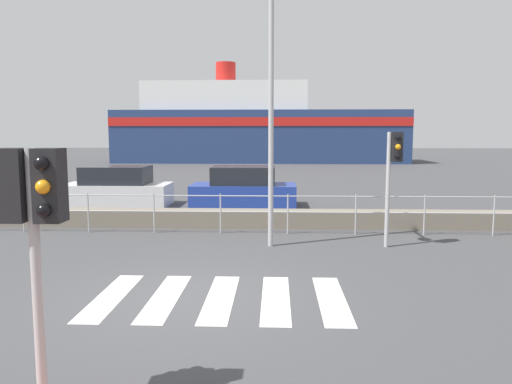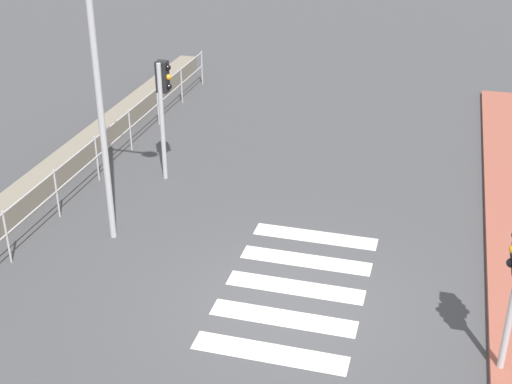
{
  "view_description": "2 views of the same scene",
  "coord_description": "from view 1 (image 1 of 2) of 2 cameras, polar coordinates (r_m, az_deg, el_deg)",
  "views": [
    {
      "loc": [
        1.46,
        -7.8,
        2.67
      ],
      "look_at": [
        1.07,
        2.0,
        1.5
      ],
      "focal_mm": 35.0,
      "sensor_mm": 36.0,
      "label": 1
    },
    {
      "loc": [
        -9.5,
        -2.04,
        7.05
      ],
      "look_at": [
        1.64,
        1.0,
        1.2
      ],
      "focal_mm": 50.0,
      "sensor_mm": 36.0,
      "label": 2
    }
  ],
  "objects": [
    {
      "name": "seawall",
      "position": [
        14.17,
        -3.67,
        -3.04
      ],
      "size": [
        23.76,
        0.55,
        0.51
      ],
      "color": "slate",
      "rests_on": "ground_plane"
    },
    {
      "name": "ferry_boat",
      "position": [
        45.95,
        -0.32,
        7.27
      ],
      "size": [
        26.02,
        6.34,
        8.97
      ],
      "color": "navy",
      "rests_on": "ground_plane"
    },
    {
      "name": "parked_car_blue",
      "position": [
        18.24,
        -1.44,
        0.33
      ],
      "size": [
        3.8,
        1.78,
        1.45
      ],
      "color": "#233D9E",
      "rests_on": "ground_plane"
    },
    {
      "name": "ground_plane",
      "position": [
        8.37,
        -8.07,
        -11.86
      ],
      "size": [
        160.0,
        160.0,
        0.0
      ],
      "primitive_type": "plane",
      "color": "#424244"
    },
    {
      "name": "harbor_fence",
      "position": [
        13.24,
        -4.08,
        -1.76
      ],
      "size": [
        21.42,
        0.04,
        1.06
      ],
      "color": "#B2B2B5",
      "rests_on": "ground_plane"
    },
    {
      "name": "traffic_light_near",
      "position": [
        5.04,
        -24.14,
        -1.55
      ],
      "size": [
        0.58,
        0.41,
        2.53
      ],
      "color": "#B2B2B5",
      "rests_on": "ground_plane"
    },
    {
      "name": "crosswalk",
      "position": [
        8.29,
        -4.1,
        -11.97
      ],
      "size": [
        4.05,
        2.4,
        0.01
      ],
      "color": "silver",
      "rests_on": "ground_plane"
    },
    {
      "name": "traffic_light_far",
      "position": [
        11.92,
        15.44,
        3.22
      ],
      "size": [
        0.34,
        0.32,
        2.69
      ],
      "color": "#B2B2B5",
      "rests_on": "ground_plane"
    },
    {
      "name": "streetlamp",
      "position": [
        11.42,
        1.73,
        13.04
      ],
      "size": [
        0.32,
        1.32,
        6.32
      ],
      "color": "#B2B2B5",
      "rests_on": "ground_plane"
    },
    {
      "name": "parked_car_white",
      "position": [
        19.12,
        -15.61,
        0.38
      ],
      "size": [
        3.89,
        1.82,
        1.45
      ],
      "color": "silver",
      "rests_on": "ground_plane"
    }
  ]
}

